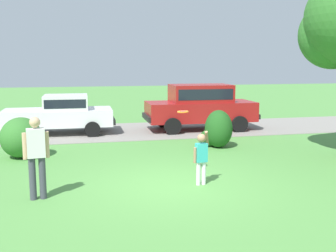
% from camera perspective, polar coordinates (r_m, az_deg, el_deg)
% --- Properties ---
extents(ground_plane, '(80.00, 80.00, 0.00)m').
position_cam_1_polar(ground_plane, '(9.64, 0.49, -8.21)').
color(ground_plane, '#518E42').
extents(driveway_strip, '(28.00, 4.40, 0.02)m').
position_cam_1_polar(driveway_strip, '(16.98, -5.47, -0.71)').
color(driveway_strip, gray).
rests_on(driveway_strip, ground).
extents(shrub_near_tree, '(1.29, 1.35, 1.21)m').
position_cam_1_polar(shrub_near_tree, '(13.02, -19.61, -1.70)').
color(shrub_near_tree, '#33702B').
rests_on(shrub_near_tree, ground).
extents(shrub_centre_left, '(1.03, 1.09, 1.27)m').
position_cam_1_polar(shrub_centre_left, '(13.77, 6.88, -0.60)').
color(shrub_centre_left, '#1E511C').
rests_on(shrub_centre_left, ground).
extents(parked_sedan, '(4.43, 2.15, 1.56)m').
position_cam_1_polar(parked_sedan, '(16.70, -14.81, 1.77)').
color(parked_sedan, white).
rests_on(parked_sedan, ground).
extents(parked_suv, '(4.73, 2.16, 1.92)m').
position_cam_1_polar(parked_suv, '(17.19, 4.54, 3.00)').
color(parked_suv, maroon).
rests_on(parked_suv, ground).
extents(child_thrower, '(0.44, 0.30, 1.29)m').
position_cam_1_polar(child_thrower, '(9.49, 4.69, -4.04)').
color(child_thrower, white).
rests_on(child_thrower, ground).
extents(frisbee, '(0.28, 0.28, 0.04)m').
position_cam_1_polar(frisbee, '(10.02, 2.10, 2.03)').
color(frisbee, orange).
extents(adult_onlooker, '(0.53, 0.27, 1.74)m').
position_cam_1_polar(adult_onlooker, '(8.84, -17.96, -3.66)').
color(adult_onlooker, '#3F3F4C').
rests_on(adult_onlooker, ground).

